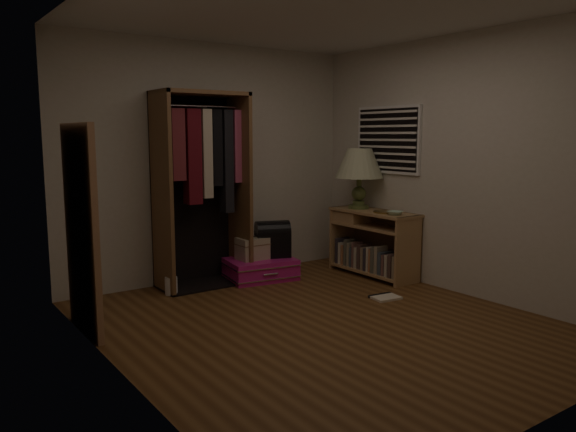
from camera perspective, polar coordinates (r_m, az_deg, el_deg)
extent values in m
plane|color=brown|center=(4.90, 3.64, -10.91)|extent=(4.00, 4.00, 0.00)
cube|color=beige|center=(6.31, -7.80, 5.39)|extent=(3.50, 0.02, 2.60)
cube|color=beige|center=(3.34, 26.00, 2.15)|extent=(3.50, 0.02, 2.60)
cube|color=beige|center=(5.90, 17.14, 4.90)|extent=(0.02, 4.00, 2.60)
cube|color=beige|center=(3.79, -17.24, 3.24)|extent=(0.02, 4.00, 2.60)
cube|color=silver|center=(4.73, 3.95, 20.34)|extent=(3.50, 4.00, 0.01)
cube|color=white|center=(6.54, 10.11, 7.62)|extent=(0.03, 0.96, 0.76)
cube|color=black|center=(6.53, 10.10, 7.62)|extent=(0.03, 0.90, 0.70)
cube|color=white|center=(6.53, 9.93, 4.89)|extent=(0.01, 0.88, 0.02)
cube|color=white|center=(6.53, 9.94, 5.58)|extent=(0.01, 0.88, 0.02)
cube|color=white|center=(6.53, 9.96, 6.26)|extent=(0.01, 0.88, 0.02)
cube|color=white|center=(6.52, 9.98, 6.94)|extent=(0.01, 0.88, 0.02)
cube|color=white|center=(6.52, 10.00, 7.62)|extent=(0.01, 0.88, 0.02)
cube|color=white|center=(6.52, 10.01, 8.31)|extent=(0.01, 0.88, 0.02)
cube|color=white|center=(6.52, 10.03, 8.99)|extent=(0.01, 0.88, 0.02)
cube|color=white|center=(6.52, 10.05, 9.67)|extent=(0.01, 0.88, 0.02)
cube|color=white|center=(6.53, 10.06, 10.35)|extent=(0.01, 0.88, 0.02)
cube|color=#AA8052|center=(6.15, 12.14, -3.49)|extent=(0.40, 0.03, 0.75)
cube|color=#AA8052|center=(6.91, 5.59, -2.07)|extent=(0.40, 0.03, 0.75)
cube|color=#AA8052|center=(6.59, 8.61, -5.43)|extent=(0.40, 1.04, 0.03)
cube|color=#AA8052|center=(6.48, 8.71, -1.05)|extent=(0.40, 1.04, 0.03)
cube|color=#AA8052|center=(6.46, 8.74, 0.39)|extent=(0.42, 1.12, 0.03)
cube|color=brown|center=(6.65, 9.85, -2.55)|extent=(0.02, 1.10, 0.75)
cube|color=#AA8052|center=(6.70, 6.70, -0.06)|extent=(0.36, 0.38, 0.13)
cube|color=gray|center=(6.18, 11.24, -5.09)|extent=(0.20, 0.03, 0.25)
cube|color=#4C3833|center=(6.22, 10.89, -4.96)|extent=(0.21, 0.05, 0.25)
cube|color=#B7AD99|center=(6.25, 10.44, -4.95)|extent=(0.18, 0.04, 0.24)
cube|color=brown|center=(6.29, 10.18, -4.88)|extent=(0.20, 0.03, 0.23)
cube|color=#3F4C59|center=(6.33, 9.88, -4.71)|extent=(0.21, 0.05, 0.25)
cube|color=gray|center=(6.35, 9.39, -4.42)|extent=(0.17, 0.05, 0.31)
cube|color=#59594C|center=(6.38, 9.01, -4.40)|extent=(0.16, 0.05, 0.29)
cube|color=#B2724C|center=(6.42, 8.79, -4.44)|extent=(0.18, 0.03, 0.26)
cube|color=beige|center=(6.44, 8.51, -4.33)|extent=(0.16, 0.03, 0.28)
cube|color=#332D38|center=(6.48, 8.29, -4.35)|extent=(0.18, 0.04, 0.26)
cube|color=gray|center=(6.50, 7.94, -4.28)|extent=(0.15, 0.04, 0.26)
cube|color=#4C3833|center=(6.55, 7.75, -4.06)|extent=(0.19, 0.05, 0.29)
cube|color=#B7AD99|center=(6.59, 7.37, -4.18)|extent=(0.18, 0.04, 0.24)
cube|color=brown|center=(6.61, 7.03, -3.90)|extent=(0.15, 0.03, 0.30)
cube|color=#3F4C59|center=(6.65, 6.78, -4.14)|extent=(0.15, 0.03, 0.23)
cube|color=gray|center=(6.69, 6.72, -3.83)|extent=(0.21, 0.03, 0.28)
cube|color=#59594C|center=(6.70, 6.27, -3.65)|extent=(0.16, 0.04, 0.31)
cube|color=#B2724C|center=(6.75, 5.96, -3.90)|extent=(0.16, 0.04, 0.23)
cube|color=beige|center=(6.80, 5.84, -3.70)|extent=(0.20, 0.04, 0.26)
cube|color=#332D38|center=(6.83, 5.52, -3.45)|extent=(0.19, 0.04, 0.30)
cube|color=brown|center=(5.80, -12.73, 2.29)|extent=(0.04, 0.50, 2.05)
cube|color=brown|center=(6.21, -4.95, 2.84)|extent=(0.04, 0.50, 2.05)
cube|color=brown|center=(5.98, -8.92, 12.21)|extent=(0.95, 0.50, 0.04)
cube|color=black|center=(6.20, -9.69, 2.74)|extent=(0.95, 0.02, 2.05)
cube|color=black|center=(6.17, -8.50, -6.84)|extent=(0.95, 0.50, 0.02)
cylinder|color=silver|center=(5.97, -8.89, 10.97)|extent=(0.87, 0.02, 0.02)
cube|color=maroon|center=(5.82, -11.24, 7.12)|extent=(0.14, 0.12, 0.72)
cube|color=#590F19|center=(5.90, -9.72, 5.94)|extent=(0.15, 0.15, 0.98)
cube|color=beige|center=(5.96, -8.44, 6.26)|extent=(0.10, 0.16, 0.92)
cube|color=black|center=(6.02, -7.37, 6.87)|extent=(0.11, 0.12, 0.80)
cube|color=black|center=(6.08, -6.29, 5.52)|extent=(0.10, 0.14, 1.10)
cube|color=#BF4C72|center=(6.15, -5.11, 7.05)|extent=(0.15, 0.14, 0.78)
cube|color=#A1714E|center=(4.81, -20.25, -1.32)|extent=(0.05, 0.80, 1.70)
cube|color=white|center=(4.81, -19.92, -1.29)|extent=(0.01, 0.68, 1.58)
cube|color=#C5187B|center=(6.33, -2.80, -5.38)|extent=(0.81, 0.64, 0.23)
cube|color=silver|center=(6.35, -2.79, -5.94)|extent=(0.84, 0.66, 0.01)
cube|color=silver|center=(6.32, -2.80, -4.83)|extent=(0.84, 0.66, 0.01)
cylinder|color=silver|center=(6.09, -1.76, -5.93)|extent=(0.17, 0.05, 0.02)
cube|color=tan|center=(6.28, -3.53, -3.29)|extent=(0.35, 0.24, 0.24)
cube|color=brown|center=(6.27, -3.53, -2.84)|extent=(0.36, 0.25, 0.01)
cylinder|color=silver|center=(6.25, -3.54, -2.11)|extent=(0.10, 0.02, 0.02)
cube|color=black|center=(6.38, -1.59, -2.87)|extent=(0.44, 0.36, 0.29)
cylinder|color=black|center=(6.35, -1.59, -1.58)|extent=(0.44, 0.36, 0.25)
cylinder|color=#49592B|center=(6.64, 7.18, 0.95)|extent=(0.30, 0.30, 0.04)
cylinder|color=#49592B|center=(6.64, 7.19, 1.33)|extent=(0.17, 0.17, 0.05)
sphere|color=#49592B|center=(6.63, 7.21, 2.28)|extent=(0.21, 0.21, 0.17)
cylinder|color=#49592B|center=(6.61, 7.23, 3.44)|extent=(0.07, 0.07, 0.10)
cone|color=beige|center=(6.60, 7.26, 5.35)|extent=(0.69, 0.69, 0.34)
cone|color=white|center=(6.60, 7.26, 5.35)|extent=(0.62, 0.62, 0.32)
cylinder|color=olive|center=(6.33, 9.86, 0.42)|extent=(0.32, 0.32, 0.02)
imported|color=#A9CBB1|center=(6.16, 10.82, 0.30)|extent=(0.22, 0.22, 0.04)
cylinder|color=white|center=(5.85, -11.78, -6.96)|extent=(0.17, 0.17, 0.18)
cylinder|color=white|center=(5.82, -11.81, -5.91)|extent=(0.07, 0.07, 0.04)
cube|color=#EFE3C9|center=(5.70, 9.86, -8.14)|extent=(0.30, 0.25, 0.02)
cube|color=black|center=(5.76, 9.30, -7.93)|extent=(0.27, 0.07, 0.03)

